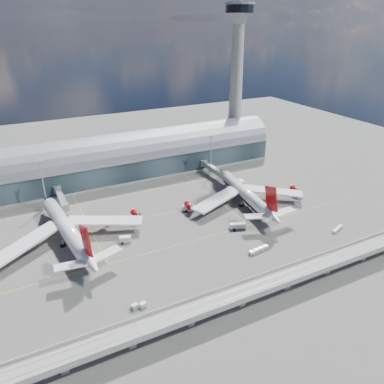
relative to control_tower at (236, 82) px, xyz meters
name	(u,v)px	position (x,y,z in m)	size (l,w,h in m)	color
ground	(176,233)	(-85.00, -83.00, -51.64)	(500.00, 500.00, 0.00)	#474744
taxi_lines	(158,213)	(-85.00, -60.89, -51.63)	(200.00, 80.12, 0.01)	gold
terminal	(123,159)	(-85.00, -5.01, -40.30)	(200.00, 30.00, 28.00)	#1F2C33
control_tower	(236,82)	(0.00, 0.00, 0.00)	(19.00, 19.00, 103.00)	gray
guideway	(242,293)	(-85.00, -138.00, -46.34)	(220.00, 8.50, 7.20)	gray
floodlight_mast_left	(43,184)	(-135.00, -28.00, -38.00)	(3.00, 0.70, 25.70)	gray
floodlight_mast_right	(211,155)	(-35.00, -28.00, -38.00)	(3.00, 0.70, 25.70)	gray
airliner_left	(68,230)	(-131.05, -69.26, -45.13)	(71.10, 74.76, 22.77)	white
airliner_right	(246,194)	(-38.94, -72.93, -45.89)	(66.66, 69.72, 22.14)	white
jet_bridge_left	(61,197)	(-127.81, -29.88, -46.46)	(4.40, 28.00, 7.25)	gray
jet_bridge_right	(213,169)	(-35.17, -31.82, -46.46)	(4.40, 32.00, 7.25)	gray
service_truck_1	(125,239)	(-108.59, -80.25, -50.15)	(5.57, 3.79, 2.95)	silver
service_truck_2	(238,226)	(-57.07, -93.06, -50.18)	(8.02, 4.56, 2.80)	silver
service_truck_3	(298,194)	(-7.46, -79.14, -50.09)	(3.68, 6.64, 3.03)	silver
service_truck_4	(241,182)	(-26.36, -50.28, -50.20)	(3.46, 5.34, 2.85)	silver
service_truck_5	(188,208)	(-69.82, -65.84, -50.15)	(6.38, 4.91, 2.90)	silver
cargo_train_0	(139,306)	(-117.49, -123.01, -50.68)	(5.63, 2.72, 1.84)	gray
cargo_train_1	(259,250)	(-59.82, -113.71, -50.74)	(10.41, 2.80, 1.71)	gray
cargo_train_2	(337,229)	(-15.86, -116.13, -50.87)	(8.67, 4.51, 1.46)	gray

